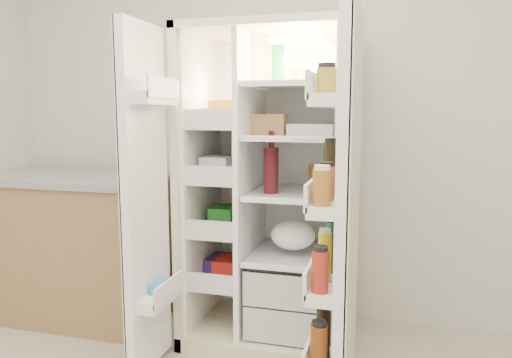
# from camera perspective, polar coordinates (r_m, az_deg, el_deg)

# --- Properties ---
(wall_back) EXTENTS (4.00, 0.02, 2.70)m
(wall_back) POSITION_cam_1_polar(r_m,az_deg,el_deg) (3.15, 4.43, 8.13)
(wall_back) COLOR silver
(wall_back) RESTS_ON floor
(refrigerator) EXTENTS (0.92, 0.70, 1.80)m
(refrigerator) POSITION_cam_1_polar(r_m,az_deg,el_deg) (2.88, 2.20, -3.98)
(refrigerator) COLOR beige
(refrigerator) RESTS_ON floor
(freezer_door) EXTENTS (0.15, 0.40, 1.72)m
(freezer_door) POSITION_cam_1_polar(r_m,az_deg,el_deg) (2.47, -12.81, -2.65)
(freezer_door) COLOR white
(freezer_door) RESTS_ON floor
(fridge_door) EXTENTS (0.17, 0.58, 1.72)m
(fridge_door) POSITION_cam_1_polar(r_m,az_deg,el_deg) (2.10, 10.22, -5.01)
(fridge_door) COLOR white
(fridge_door) RESTS_ON floor
(kitchen_counter) EXTENTS (1.29, 0.68, 0.93)m
(kitchen_counter) POSITION_cam_1_polar(r_m,az_deg,el_deg) (3.44, -20.75, -7.23)
(kitchen_counter) COLOR #95794A
(kitchen_counter) RESTS_ON floor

